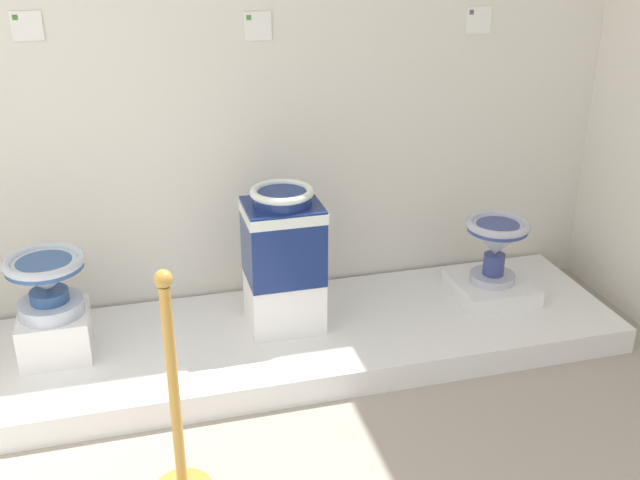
# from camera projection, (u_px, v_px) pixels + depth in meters

# --- Properties ---
(wall_back) EXTENTS (3.90, 0.06, 3.25)m
(wall_back) POSITION_uv_depth(u_px,v_px,m) (262.00, 2.00, 3.53)
(wall_back) COLOR silver
(wall_back) RESTS_ON ground_plane
(display_platform) EXTENTS (3.28, 0.92, 0.13)m
(display_platform) POSITION_uv_depth(u_px,v_px,m) (291.00, 339.00, 3.71)
(display_platform) COLOR white
(display_platform) RESTS_ON ground_plane
(plinth_block_slender_white) EXTENTS (0.31, 0.32, 0.21)m
(plinth_block_slender_white) POSITION_uv_depth(u_px,v_px,m) (56.00, 333.00, 3.43)
(plinth_block_slender_white) COLOR white
(plinth_block_slender_white) RESTS_ON display_platform
(antique_toilet_slender_white) EXTENTS (0.36, 0.36, 0.28)m
(antique_toilet_slender_white) POSITION_uv_depth(u_px,v_px,m) (47.00, 278.00, 3.32)
(antique_toilet_slender_white) COLOR silver
(antique_toilet_slender_white) RESTS_ON plinth_block_slender_white
(plinth_block_tall_cobalt) EXTENTS (0.36, 0.30, 0.26)m
(plinth_block_tall_cobalt) POSITION_uv_depth(u_px,v_px,m) (284.00, 301.00, 3.67)
(plinth_block_tall_cobalt) COLOR white
(plinth_block_tall_cobalt) RESTS_ON display_platform
(antique_toilet_tall_cobalt) EXTENTS (0.36, 0.32, 0.46)m
(antique_toilet_tall_cobalt) POSITION_uv_depth(u_px,v_px,m) (283.00, 232.00, 3.52)
(antique_toilet_tall_cobalt) COLOR navy
(antique_toilet_tall_cobalt) RESTS_ON plinth_block_tall_cobalt
(plinth_block_squat_floral) EXTENTS (0.40, 0.39, 0.09)m
(plinth_block_squat_floral) POSITION_uv_depth(u_px,v_px,m) (491.00, 288.00, 3.97)
(plinth_block_squat_floral) COLOR white
(plinth_block_squat_floral) RESTS_ON display_platform
(antique_toilet_squat_floral) EXTENTS (0.33, 0.33, 0.35)m
(antique_toilet_squat_floral) POSITION_uv_depth(u_px,v_px,m) (496.00, 240.00, 3.86)
(antique_toilet_squat_floral) COLOR #B4B9D0
(antique_toilet_squat_floral) RESTS_ON plinth_block_squat_floral
(info_placard_first) EXTENTS (0.13, 0.01, 0.13)m
(info_placard_first) POSITION_uv_depth(u_px,v_px,m) (27.00, 26.00, 3.28)
(info_placard_first) COLOR white
(info_placard_second) EXTENTS (0.13, 0.01, 0.13)m
(info_placard_second) POSITION_uv_depth(u_px,v_px,m) (258.00, 26.00, 3.53)
(info_placard_second) COLOR white
(info_placard_third) EXTENTS (0.14, 0.01, 0.14)m
(info_placard_third) POSITION_uv_depth(u_px,v_px,m) (478.00, 20.00, 3.81)
(info_placard_third) COLOR white
(stanchion_post_near_left) EXTENTS (0.22, 0.22, 0.94)m
(stanchion_post_near_left) POSITION_uv_depth(u_px,v_px,m) (177.00, 426.00, 2.70)
(stanchion_post_near_left) COLOR #C18C3A
(stanchion_post_near_left) RESTS_ON ground_plane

